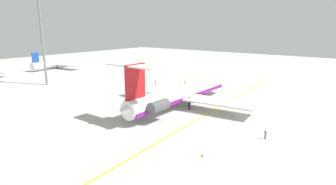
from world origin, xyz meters
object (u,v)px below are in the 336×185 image
Objects in this scene: ground_crew_near_nose at (185,82)px; ground_crew_near_tail at (149,83)px; safety_cone_wingtip at (202,155)px; main_jetliner at (179,94)px; safety_cone_nose at (180,85)px; light_mast at (42,38)px; airliner_mid_left at (58,63)px; ground_crew_starboard at (265,133)px; ground_crew_portside at (155,81)px.

ground_crew_near_nose is 1.07× the size of ground_crew_near_tail.
main_jetliner is at bearing 43.05° from safety_cone_wingtip.
ground_crew_near_nose is at bearing -42.35° from safety_cone_nose.
airliner_mid_left is at bearing 53.27° from light_mast.
light_mast reaches higher than ground_crew_starboard.
ground_crew_near_nose is 0.06× the size of light_mast.
light_mast is at bearing 96.07° from ground_crew_near_nose.
main_jetliner is 74.04× the size of safety_cone_nose.
light_mast is (13.75, 67.21, 14.97)m from safety_cone_wingtip.
airliner_mid_left is 0.96× the size of light_mast.
ground_crew_portside is at bearing 118.30° from safety_cone_nose.
ground_crew_near_tail is at bearing 104.94° from ground_crew_near_nose.
ground_crew_near_tail is at bearing 57.36° from main_jetliner.
safety_cone_nose is at bearing -54.22° from light_mast.
ground_crew_starboard is at bearing -87.36° from ground_crew_portside.
ground_crew_near_tail is (-8.26, 8.24, -0.08)m from ground_crew_near_nose.
airliner_mid_left is 106.61m from ground_crew_starboard.
safety_cone_wingtip is (-35.60, -38.71, -0.79)m from ground_crew_portside.
ground_crew_starboard is 3.14× the size of safety_cone_nose.
ground_crew_near_nose is at bearing -27.79° from ground_crew_portside.
main_jetliner is 23.15× the size of ground_crew_near_nose.
ground_crew_starboard is at bearing -106.26° from main_jetliner.
safety_cone_wingtip is (-39.45, -31.54, 0.00)m from safety_cone_nose.
safety_cone_wingtip is (-37.03, -98.42, -2.10)m from airliner_mid_left.
ground_crew_near_nose reaches higher than safety_cone_nose.
ground_crew_near_tail is 2.98× the size of safety_cone_wingtip.
main_jetliner reaches higher than ground_crew_near_nose.
ground_crew_portside reaches higher than ground_crew_near_tail.
main_jetliner is at bearing -113.42° from airliner_mid_left.
ground_crew_portside is (3.20, 0.02, 0.03)m from ground_crew_near_tail.
main_jetliner is 1.51× the size of airliner_mid_left.
safety_cone_nose is at bearing 38.64° from safety_cone_wingtip.
airliner_mid_left reaches higher than ground_crew_near_tail.
airliner_mid_left is 15.62× the size of ground_crew_starboard.
light_mast reaches higher than safety_cone_nose.
ground_crew_starboard is (-6.70, -22.86, -2.15)m from main_jetliner.
ground_crew_starboard is at bearing 146.43° from ground_crew_near_tail.
airliner_mid_left is at bearing 92.07° from safety_cone_nose.
ground_crew_near_tail is at bearing -56.82° from light_mast.
ground_crew_portside reaches higher than safety_cone_nose.
ground_crew_near_nose is 1.02× the size of ground_crew_starboard.
ground_crew_starboard is at bearing -23.31° from safety_cone_wingtip.
safety_cone_wingtip is at bearing -173.31° from ground_crew_near_nose.
main_jetliner reaches higher than safety_cone_wingtip.
main_jetliner is 25.04m from safety_cone_nose.
airliner_mid_left reaches higher than ground_crew_near_nose.
main_jetliner is 1.45× the size of light_mast.
ground_crew_near_nose is at bearing -53.79° from light_mast.
safety_cone_nose is 0.02× the size of light_mast.
light_mast is at bearing 125.78° from safety_cone_nose.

